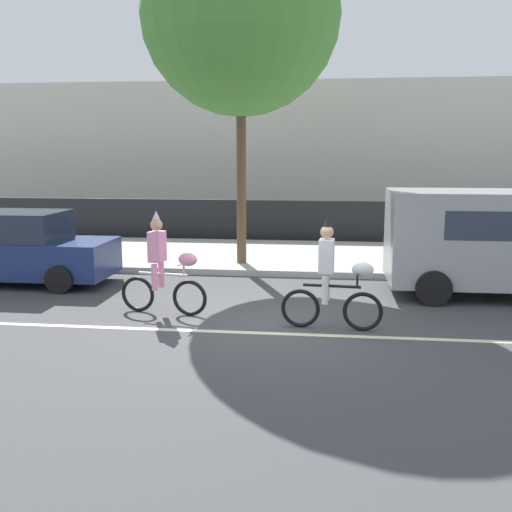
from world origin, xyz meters
TOP-DOWN VIEW (x-y plane):
  - ground_plane at (0.00, 0.00)m, footprint 80.00×80.00m
  - road_centre_line at (0.00, -0.50)m, footprint 36.00×0.14m
  - sidewalk_curb at (0.00, 6.50)m, footprint 60.00×5.00m
  - fence_line at (0.00, 9.40)m, footprint 40.00×0.08m
  - building_backdrop at (-1.40, 18.00)m, footprint 28.00×8.00m
  - parade_cyclist_pink at (-2.18, 0.49)m, footprint 1.71×0.53m
  - parade_cyclist_zebra at (0.91, -0.12)m, footprint 1.72×0.50m
  - parked_car_navy at (-6.12, 2.66)m, footprint 4.10×1.92m
  - street_tree_near_lamp at (-1.38, 4.98)m, footprint 4.81×4.81m

SIDE VIEW (x-z plane):
  - ground_plane at x=0.00m, z-range 0.00..0.00m
  - road_centre_line at x=0.00m, z-range 0.00..0.01m
  - sidewalk_curb at x=0.00m, z-range 0.00..0.15m
  - fence_line at x=0.00m, z-range 0.00..1.40m
  - parked_car_navy at x=-6.12m, z-range -0.04..1.60m
  - parade_cyclist_pink at x=-2.18m, z-range -0.12..1.80m
  - parade_cyclist_zebra at x=0.91m, z-range -0.12..1.80m
  - building_backdrop at x=-1.40m, z-range 0.00..5.72m
  - street_tree_near_lamp at x=-1.38m, z-range 1.97..10.44m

